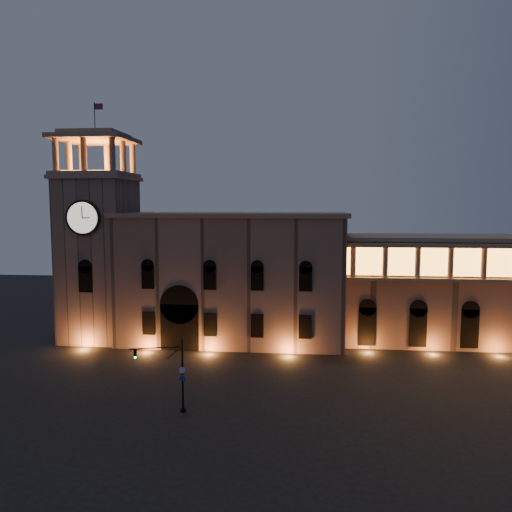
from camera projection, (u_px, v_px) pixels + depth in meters
name	position (u px, v px, depth m)	size (l,w,h in m)	color
ground	(220.00, 401.00, 47.46)	(160.00, 160.00, 0.00)	black
government_building	(232.00, 277.00, 68.48)	(30.80, 12.80, 17.60)	#7B5C50
clock_tower	(99.00, 249.00, 68.93)	(9.80, 9.80, 32.40)	#7B5C50
colonnade_wing	(484.00, 289.00, 67.31)	(40.60, 11.50, 14.50)	brown
traffic_light	(173.00, 374.00, 44.61)	(4.75, 1.61, 6.74)	black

